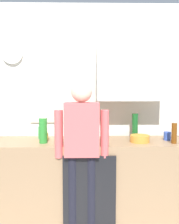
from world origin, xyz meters
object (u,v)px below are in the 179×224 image
bottle_amber_beer (174,133)px  cup_blue_mug (167,136)px  bottle_green_wine (135,125)px  bottle_olive_oil (86,132)px  storage_canister (76,131)px  bottle_clear_soda (43,131)px  cup_yellow_cup (45,137)px  mixing_bowl (140,139)px  person_at_sink (82,143)px  dish_soap (41,132)px

bottle_amber_beer → cup_blue_mug: 0.20m
bottle_green_wine → bottle_olive_oil: (-0.61, -0.32, -0.03)m
bottle_amber_beer → bottle_olive_oil: size_ratio=0.92×
storage_canister → bottle_clear_soda: bearing=-140.8°
bottle_olive_oil → cup_blue_mug: bottle_olive_oil is taller
cup_yellow_cup → storage_canister: 0.38m
bottle_amber_beer → storage_canister: 1.15m
bottle_green_wine → mixing_bowl: (-0.00, -0.29, -0.11)m
cup_blue_mug → storage_canister: size_ratio=0.59×
bottle_amber_beer → bottle_green_wine: size_ratio=0.77×
bottle_green_wine → mixing_bowl: bottle_green_wine is taller
person_at_sink → storage_canister: bearing=89.1°
bottle_green_wine → cup_yellow_cup: (-1.10, -0.16, -0.11)m
bottle_olive_oil → mixing_bowl: 0.62m
dish_soap → storage_canister: size_ratio=1.06×
bottle_clear_soda → mixing_bowl: (1.09, 0.03, -0.10)m
bottle_olive_oil → mixing_bowl: bearing=2.5°
cup_yellow_cup → storage_canister: (0.36, 0.13, 0.04)m
bottle_clear_soda → bottle_olive_oil: bearing=0.1°
mixing_bowl → bottle_clear_soda: bearing=-178.6°
cup_blue_mug → storage_canister: bearing=171.9°
bottle_green_wine → cup_blue_mug: 0.41m
bottle_olive_oil → person_at_sink: size_ratio=0.16×
storage_canister → person_at_sink: person_at_sink is taller
bottle_green_wine → dish_soap: 1.17m
bottle_olive_oil → storage_canister: bearing=113.1°
bottle_amber_beer → mixing_bowl: size_ratio=1.05×
bottle_clear_soda → dish_soap: size_ratio=1.56×
bottle_green_wine → cup_yellow_cup: bearing=-171.8°
person_at_sink → bottle_amber_beer: bearing=-1.7°
mixing_bowl → bottle_olive_oil: bearing=-177.5°
mixing_bowl → storage_canister: storage_canister is taller
dish_soap → storage_canister: (0.43, 0.04, 0.01)m
bottle_green_wine → cup_blue_mug: bottle_green_wine is taller
cup_yellow_cup → dish_soap: 0.12m
bottle_clear_soda → dish_soap: bearing=106.2°
bottle_olive_oil → storage_canister: bottle_olive_oil is taller
bottle_amber_beer → cup_blue_mug: size_ratio=2.30×
mixing_bowl → dish_soap: (-1.17, 0.22, 0.04)m
bottle_amber_beer → bottle_green_wine: bottle_green_wine is taller
cup_blue_mug → bottle_clear_soda: bearing=-174.6°
bottle_amber_beer → storage_canister: size_ratio=1.35×
bottle_green_wine → bottle_clear_soda: bearing=-163.6°
bottle_clear_soda → bottle_olive_oil: bottle_clear_soda is taller
dish_soap → bottle_olive_oil: bearing=-24.3°
bottle_clear_soda → bottle_green_wine: size_ratio=0.93×
bottle_clear_soda → bottle_green_wine: 1.14m
cup_yellow_cup → cup_blue_mug: bearing=-1.1°
bottle_amber_beer → cup_yellow_cup: 1.48m
cup_blue_mug → mixing_bowl: 0.37m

